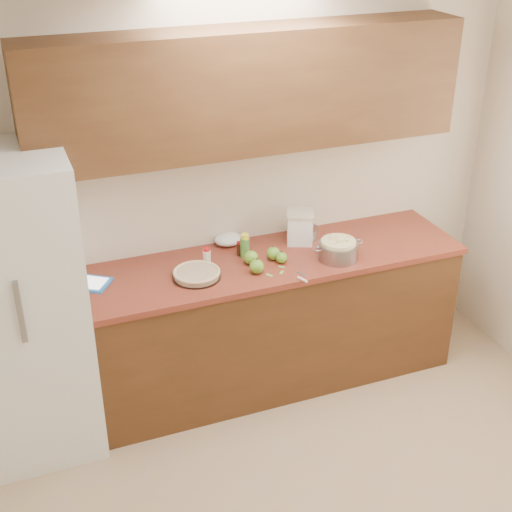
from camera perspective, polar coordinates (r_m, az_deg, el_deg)
name	(u,v)px	position (r m, az deg, el deg)	size (l,w,h in m)	color
room_shell	(384,333)	(3.11, 10.19, -6.05)	(3.60, 3.60, 3.60)	tan
counter_run	(258,322)	(4.67, 0.18, -5.30)	(2.64, 0.68, 0.92)	#532E17
upper_cabinets	(249,90)	(4.20, -0.58, 13.13)	(2.60, 0.34, 0.70)	#543419
fridge	(20,310)	(4.18, -18.37, -4.11)	(0.70, 0.70, 1.80)	white
pie	(197,274)	(4.25, -4.77, -1.44)	(0.29, 0.29, 0.05)	silver
colander	(338,250)	(4.46, 6.58, 0.49)	(0.34, 0.25, 0.13)	gray
flour_canister	(300,227)	(4.63, 3.53, 2.34)	(0.23, 0.23, 0.21)	white
tablet	(89,283)	(4.28, -13.22, -2.13)	(0.29, 0.28, 0.02)	blue
paring_knife	(302,279)	(4.23, 3.72, -1.81)	(0.08, 0.15, 0.01)	gray
lemon_bottle	(245,246)	(4.44, -0.90, 0.79)	(0.06, 0.06, 0.16)	#4C8C38
cinnamon_shaker	(207,257)	(4.37, -3.95, -0.05)	(0.05, 0.05, 0.12)	beige
vanilla_bottle	(239,249)	(4.48, -1.37, 0.60)	(0.03, 0.03, 0.09)	black
mixing_bowl	(303,232)	(4.71, 3.80, 1.91)	(0.21, 0.21, 0.08)	silver
paper_towel	(228,239)	(4.62, -2.22, 1.35)	(0.18, 0.15, 0.08)	white
apple_left	(251,258)	(4.38, -0.41, -0.12)	(0.09, 0.09, 0.10)	#619727
apple_center	(273,253)	(4.43, 1.39, 0.21)	(0.08, 0.08, 0.10)	#619727
apple_front	(257,266)	(4.27, 0.06, -0.85)	(0.09, 0.09, 0.10)	#619727
apple_extra	(282,258)	(4.39, 2.06, -0.14)	(0.07, 0.07, 0.08)	#619727
peel_a	(269,275)	(4.27, 1.07, -1.55)	(0.05, 0.02, 0.00)	#7CA851
peel_b	(282,273)	(4.30, 2.06, -1.33)	(0.05, 0.02, 0.00)	#7CA851
peel_c	(282,267)	(4.36, 2.06, -0.89)	(0.04, 0.02, 0.00)	#7CA851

